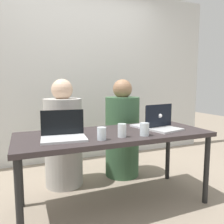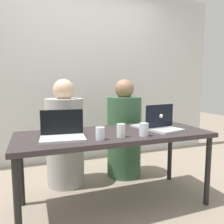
{
  "view_description": "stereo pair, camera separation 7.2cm",
  "coord_description": "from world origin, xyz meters",
  "px_view_note": "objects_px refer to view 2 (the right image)",
  "views": [
    {
      "loc": [
        -0.77,
        -1.8,
        1.13
      ],
      "look_at": [
        0.0,
        0.07,
        0.88
      ],
      "focal_mm": 35.0,
      "sensor_mm": 36.0,
      "label": 1
    },
    {
      "loc": [
        -0.7,
        -1.82,
        1.13
      ],
      "look_at": [
        0.0,
        0.07,
        0.88
      ],
      "focal_mm": 35.0,
      "sensor_mm": 36.0,
      "label": 2
    }
  ],
  "objects_px": {
    "person_on_right": "(124,133)",
    "laptop_back_right": "(154,122)",
    "laptop_front_right": "(162,125)",
    "laptop_front_left": "(63,133)",
    "water_glass_center": "(121,131)",
    "person_on_left": "(65,138)",
    "water_glass_right": "(144,130)",
    "water_glass_left": "(100,134)"
  },
  "relations": [
    {
      "from": "laptop_front_right",
      "to": "water_glass_center",
      "type": "relative_size",
      "value": 3.0
    },
    {
      "from": "laptop_front_right",
      "to": "laptop_front_left",
      "type": "bearing_deg",
      "value": 166.68
    },
    {
      "from": "laptop_front_left",
      "to": "water_glass_right",
      "type": "bearing_deg",
      "value": -6.91
    },
    {
      "from": "water_glass_center",
      "to": "water_glass_right",
      "type": "height_order",
      "value": "water_glass_center"
    },
    {
      "from": "water_glass_center",
      "to": "person_on_left",
      "type": "bearing_deg",
      "value": 113.25
    },
    {
      "from": "laptop_back_right",
      "to": "laptop_front_left",
      "type": "xyz_separation_m",
      "value": [
        -0.94,
        -0.15,
        -0.0
      ]
    },
    {
      "from": "person_on_right",
      "to": "water_glass_left",
      "type": "xyz_separation_m",
      "value": [
        -0.57,
        -0.83,
        0.21
      ]
    },
    {
      "from": "water_glass_center",
      "to": "water_glass_right",
      "type": "xyz_separation_m",
      "value": [
        0.2,
        -0.03,
        -0.0
      ]
    },
    {
      "from": "laptop_front_right",
      "to": "water_glass_left",
      "type": "height_order",
      "value": "laptop_front_right"
    },
    {
      "from": "laptop_front_left",
      "to": "water_glass_center",
      "type": "bearing_deg",
      "value": -9.11
    },
    {
      "from": "laptop_front_right",
      "to": "laptop_front_left",
      "type": "xyz_separation_m",
      "value": [
        -0.95,
        -0.01,
        -0.0
      ]
    },
    {
      "from": "laptop_back_right",
      "to": "laptop_front_left",
      "type": "height_order",
      "value": "laptop_back_right"
    },
    {
      "from": "water_glass_right",
      "to": "person_on_right",
      "type": "bearing_deg",
      "value": 77.79
    },
    {
      "from": "laptop_back_right",
      "to": "laptop_front_left",
      "type": "bearing_deg",
      "value": -2.68
    },
    {
      "from": "laptop_front_right",
      "to": "water_glass_right",
      "type": "relative_size",
      "value": 3.03
    },
    {
      "from": "person_on_left",
      "to": "person_on_right",
      "type": "height_order",
      "value": "person_on_right"
    },
    {
      "from": "laptop_front_left",
      "to": "water_glass_right",
      "type": "height_order",
      "value": "laptop_front_left"
    },
    {
      "from": "person_on_right",
      "to": "water_glass_center",
      "type": "distance_m",
      "value": 0.92
    },
    {
      "from": "water_glass_center",
      "to": "laptop_front_left",
      "type": "bearing_deg",
      "value": 165.17
    },
    {
      "from": "person_on_left",
      "to": "person_on_right",
      "type": "relative_size",
      "value": 1.0
    },
    {
      "from": "person_on_left",
      "to": "laptop_back_right",
      "type": "bearing_deg",
      "value": 161.14
    },
    {
      "from": "laptop_front_right",
      "to": "water_glass_right",
      "type": "distance_m",
      "value": 0.33
    },
    {
      "from": "person_on_left",
      "to": "water_glass_right",
      "type": "height_order",
      "value": "person_on_left"
    },
    {
      "from": "person_on_right",
      "to": "laptop_front_right",
      "type": "bearing_deg",
      "value": 92.54
    },
    {
      "from": "laptop_front_right",
      "to": "water_glass_center",
      "type": "distance_m",
      "value": 0.5
    },
    {
      "from": "water_glass_center",
      "to": "water_glass_right",
      "type": "relative_size",
      "value": 1.01
    },
    {
      "from": "laptop_back_right",
      "to": "water_glass_center",
      "type": "relative_size",
      "value": 3.47
    },
    {
      "from": "person_on_left",
      "to": "laptop_front_right",
      "type": "height_order",
      "value": "person_on_left"
    },
    {
      "from": "laptop_front_left",
      "to": "water_glass_center",
      "type": "distance_m",
      "value": 0.48
    },
    {
      "from": "water_glass_center",
      "to": "laptop_front_right",
      "type": "bearing_deg",
      "value": 15.48
    },
    {
      "from": "person_on_left",
      "to": "water_glass_center",
      "type": "xyz_separation_m",
      "value": [
        0.35,
        -0.81,
        0.22
      ]
    },
    {
      "from": "water_glass_center",
      "to": "person_on_right",
      "type": "bearing_deg",
      "value": 64.84
    },
    {
      "from": "person_on_right",
      "to": "water_glass_center",
      "type": "height_order",
      "value": "person_on_right"
    },
    {
      "from": "person_on_left",
      "to": "water_glass_left",
      "type": "relative_size",
      "value": 11.89
    },
    {
      "from": "person_on_right",
      "to": "laptop_back_right",
      "type": "relative_size",
      "value": 3.09
    },
    {
      "from": "person_on_left",
      "to": "water_glass_right",
      "type": "bearing_deg",
      "value": 137.52
    },
    {
      "from": "laptop_back_right",
      "to": "water_glass_left",
      "type": "xyz_separation_m",
      "value": [
        -0.66,
        -0.29,
        -0.01
      ]
    },
    {
      "from": "person_on_left",
      "to": "water_glass_left",
      "type": "distance_m",
      "value": 0.87
    },
    {
      "from": "person_on_left",
      "to": "laptop_back_right",
      "type": "height_order",
      "value": "person_on_left"
    },
    {
      "from": "laptop_front_right",
      "to": "laptop_back_right",
      "type": "bearing_deg",
      "value": 80.21
    },
    {
      "from": "laptop_front_left",
      "to": "water_glass_left",
      "type": "xyz_separation_m",
      "value": [
        0.27,
        -0.15,
        -0.01
      ]
    },
    {
      "from": "person_on_right",
      "to": "laptop_back_right",
      "type": "height_order",
      "value": "person_on_right"
    }
  ]
}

